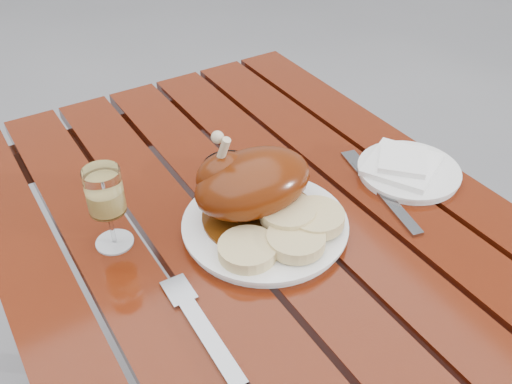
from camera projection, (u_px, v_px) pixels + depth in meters
table at (269, 377)px, 1.14m from camera, size 0.80×1.20×0.75m
dinner_plate at (265, 226)px, 0.92m from camera, size 0.35×0.35×0.02m
roast_duck at (249, 183)px, 0.91m from camera, size 0.20×0.19×0.14m
bread_dumplings at (287, 230)px, 0.88m from camera, size 0.22×0.14×0.03m
wine_glass at (108, 209)px, 0.86m from camera, size 0.07×0.07×0.14m
side_plate at (409, 171)px, 1.04m from camera, size 0.23×0.23×0.02m
napkin at (402, 165)px, 1.04m from camera, size 0.17×0.16×0.01m
ashtray at (229, 170)px, 1.04m from camera, size 0.10×0.10×0.02m
fork at (206, 333)px, 0.76m from camera, size 0.03×0.19×0.01m
knife at (385, 196)px, 0.99m from camera, size 0.07×0.21×0.01m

